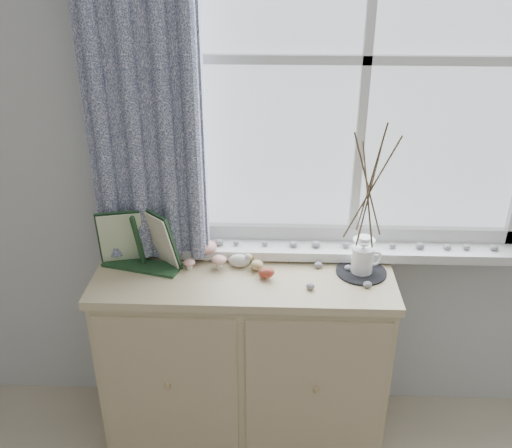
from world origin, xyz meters
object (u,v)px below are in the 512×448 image
Objects in this scene: sideboard at (245,358)px; botanical_book at (138,243)px; toadstool_cluster at (207,252)px; twig_pitcher at (370,186)px.

sideboard is 3.23× the size of botanical_book.
toadstool_cluster is (0.26, 0.07, -0.08)m from botanical_book.
twig_pitcher is (0.63, -0.06, 0.33)m from toadstool_cluster.
sideboard is at bearing 168.34° from twig_pitcher.
twig_pitcher reaches higher than sideboard.
botanical_book reaches higher than toadstool_cluster.
twig_pitcher reaches higher than toadstool_cluster.
twig_pitcher is at bearing 3.87° from sideboard.
toadstool_cluster is at bearing 150.53° from sideboard.
twig_pitcher is (0.89, 0.02, 0.25)m from botanical_book.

